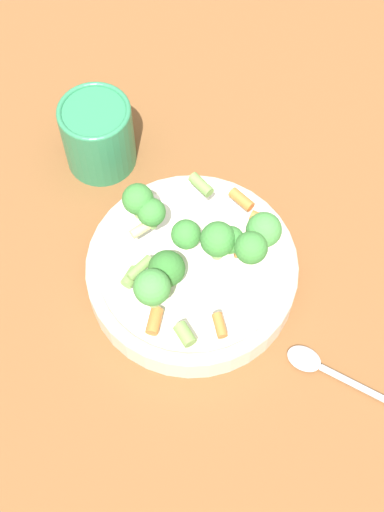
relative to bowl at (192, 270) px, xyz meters
The scene contains 5 objects.
ground_plane 0.02m from the bowl, ahead, with size 3.00×3.00×0.00m, color brown.
bowl is the anchor object (origin of this frame).
pasta_salad 0.06m from the bowl, 100.27° to the right, with size 0.18×0.16×0.07m.
cup 0.19m from the bowl, 47.20° to the left, with size 0.08×0.08×0.09m.
spoon 0.19m from the bowl, 113.04° to the right, with size 0.06×0.18×0.01m.
Camera 1 is at (-0.33, -0.08, 0.70)m, focal length 50.00 mm.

